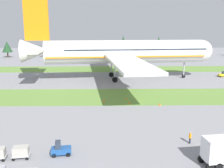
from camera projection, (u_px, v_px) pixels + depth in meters
name	position (u px, v px, depth m)	size (l,w,h in m)	color
grass_strip_near	(98.00, 96.00, 63.14)	(320.00, 15.79, 0.01)	olive
grass_strip_far	(102.00, 69.00, 105.73)	(320.00, 15.79, 0.01)	olive
airliner	(121.00, 52.00, 82.47)	(61.83, 76.63, 25.33)	silver
baggage_tug	(61.00, 149.00, 33.69)	(2.74, 1.62, 1.97)	#1E4C8E
cargo_dolly_lead	(21.00, 151.00, 32.95)	(2.37, 1.77, 1.55)	#A3A3A8
pushback_tractor	(222.00, 75.00, 88.60)	(2.72, 1.57, 1.97)	yellow
ground_crew_marshaller	(190.00, 137.00, 37.15)	(0.36, 0.49, 1.74)	black
taxiway_marker_0	(160.00, 104.00, 55.67)	(0.44, 0.44, 0.59)	orange
taxiway_marker_1	(126.00, 98.00, 60.31)	(0.44, 0.44, 0.59)	orange
taxiway_marker_2	(104.00, 100.00, 58.45)	(0.44, 0.44, 0.66)	orange
taxiway_marker_3	(130.00, 103.00, 56.80)	(0.44, 0.44, 0.55)	orange
distant_tree_line	(100.00, 45.00, 149.77)	(164.22, 10.55, 12.42)	#4C3823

